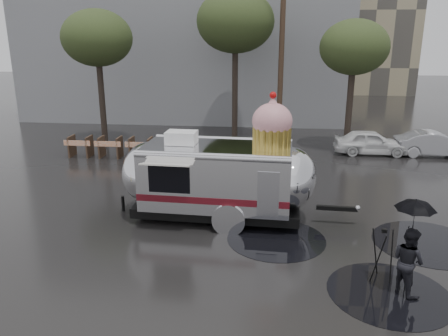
# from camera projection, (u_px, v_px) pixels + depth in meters

# --- Properties ---
(ground) EXTENTS (120.00, 120.00, 0.00)m
(ground) POSITION_uv_depth(u_px,v_px,m) (183.00, 268.00, 11.00)
(ground) COLOR black
(ground) RESTS_ON ground
(puddles) EXTENTS (7.21, 5.63, 0.01)m
(puddles) POSITION_uv_depth(u_px,v_px,m) (365.00, 255.00, 11.66)
(puddles) COLOR black
(puddles) RESTS_ON ground
(grey_building) EXTENTS (22.00, 12.00, 13.00)m
(grey_building) POSITION_uv_depth(u_px,v_px,m) (192.00, 24.00, 32.38)
(grey_building) COLOR slate
(grey_building) RESTS_ON ground
(utility_pole) EXTENTS (1.60, 0.28, 9.00)m
(utility_pole) POSITION_uv_depth(u_px,v_px,m) (281.00, 56.00, 22.72)
(utility_pole) COLOR #473323
(utility_pole) RESTS_ON ground
(tree_left) EXTENTS (3.64, 3.64, 6.95)m
(tree_left) POSITION_uv_depth(u_px,v_px,m) (97.00, 39.00, 22.52)
(tree_left) COLOR #382D26
(tree_left) RESTS_ON ground
(tree_mid) EXTENTS (4.20, 4.20, 8.03)m
(tree_mid) POSITION_uv_depth(u_px,v_px,m) (235.00, 22.00, 23.44)
(tree_mid) COLOR #382D26
(tree_mid) RESTS_ON ground
(tree_right) EXTENTS (3.36, 3.36, 6.42)m
(tree_right) POSITION_uv_depth(u_px,v_px,m) (354.00, 48.00, 21.27)
(tree_right) COLOR #382D26
(tree_right) RESTS_ON ground
(barricade_row) EXTENTS (4.30, 0.80, 1.00)m
(barricade_row) POSITION_uv_depth(u_px,v_px,m) (110.00, 147.00, 20.92)
(barricade_row) COLOR #473323
(barricade_row) RESTS_ON ground
(airstream_trailer) EXTENTS (7.68, 3.00, 4.13)m
(airstream_trailer) POSITION_uv_depth(u_px,v_px,m) (221.00, 174.00, 13.69)
(airstream_trailer) COLOR silver
(airstream_trailer) RESTS_ON ground
(person_right) EXTENTS (0.74, 0.87, 1.58)m
(person_right) POSITION_uv_depth(u_px,v_px,m) (408.00, 261.00, 9.73)
(person_right) COLOR black
(person_right) RESTS_ON ground
(umbrella_black) EXTENTS (1.06, 1.06, 2.27)m
(umbrella_black) POSITION_uv_depth(u_px,v_px,m) (414.00, 215.00, 9.41)
(umbrella_black) COLOR black
(umbrella_black) RESTS_ON ground
(tripod) EXTENTS (0.50, 0.56, 1.33)m
(tripod) POSITION_uv_depth(u_px,v_px,m) (382.00, 251.00, 10.26)
(tripod) COLOR black
(tripod) RESTS_ON ground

